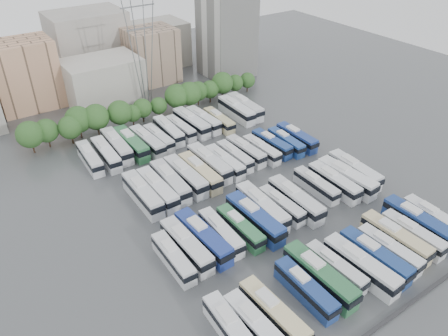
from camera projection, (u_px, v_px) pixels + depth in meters
ground at (253, 199)px, 84.63m from camera, size 220.00×220.00×0.00m
parapet at (395, 314)px, 61.68m from camera, size 56.00×0.50×0.50m
tree_line at (144, 106)px, 110.08m from camera, size 66.40×7.97×8.07m
city_buildings at (82, 63)px, 126.48m from camera, size 102.00×35.00×20.00m
apartment_tower at (227, 33)px, 133.76m from camera, size 14.00×14.00×26.00m
electricity_pylon at (141, 39)px, 109.97m from camera, size 9.00×6.91×33.83m
bus_r0_s0 at (232, 330)px, 57.57m from camera, size 3.19×11.97×3.72m
bus_r0_s1 at (257, 327)px, 57.92m from camera, size 3.00×12.11×3.78m
bus_r0_s2 at (274, 313)px, 59.79m from camera, size 3.17×12.49×3.89m
bus_r0_s4 at (305, 289)px, 63.56m from camera, size 2.71×11.69×3.66m
bus_r0_s5 at (320, 276)px, 65.31m from camera, size 3.16×13.53×4.23m
bus_r0_s6 at (335, 268)px, 67.20m from camera, size 2.88×11.12×3.46m
bus_r0_s7 at (361, 266)px, 67.07m from camera, size 3.48×13.32×4.14m
bus_r0_s8 at (375, 256)px, 68.85m from camera, size 3.21×12.78×3.98m
bus_r0_s9 at (389, 250)px, 70.33m from camera, size 2.94×11.54×3.59m
bus_r0_s10 at (395, 238)px, 72.45m from camera, size 3.07×12.74×3.98m
bus_r0_s11 at (413, 234)px, 73.49m from camera, size 2.79×11.61×3.62m
bus_r0_s12 at (417, 221)px, 76.02m from camera, size 2.84×12.87×4.04m
bus_r0_s13 at (434, 219)px, 76.78m from camera, size 3.04×11.99×3.73m
bus_r1_s0 at (173, 258)px, 68.89m from camera, size 2.65×11.24×3.51m
bus_r1_s1 at (187, 246)px, 70.90m from camera, size 3.08×12.93×4.04m
bus_r1_s2 at (203, 237)px, 72.42m from camera, size 3.58×13.64×4.24m
bus_r1_s3 at (221, 232)px, 73.88m from camera, size 2.96×11.57×3.60m
bus_r1_s4 at (240, 228)px, 74.96m from camera, size 2.58×11.34×3.55m
bus_r1_s5 at (255, 219)px, 76.46m from camera, size 3.33×13.66×4.26m
bus_r1_s6 at (262, 207)px, 79.26m from camera, size 3.40×13.42×4.18m
bus_r1_s7 at (281, 205)px, 80.33m from camera, size 2.63×10.91×3.41m
bus_r1_s8 at (296, 200)px, 81.15m from camera, size 3.19×13.36×4.17m
bus_r1_s10 at (316, 185)px, 85.68m from camera, size 2.59×11.05×3.45m
bus_r1_s11 at (334, 182)px, 86.18m from camera, size 2.91×12.49×3.91m
bus_r1_s12 at (347, 177)px, 87.24m from camera, size 3.61×13.57×4.22m
bus_r1_s13 at (354, 170)px, 89.58m from camera, size 3.47×13.09×4.07m
bus_r2_s1 at (143, 194)px, 82.61m from camera, size 3.05×13.31×4.17m
bus_r2_s2 at (158, 189)px, 83.95m from camera, size 2.88×13.09×4.10m
bus_r2_s3 at (170, 182)px, 86.09m from camera, size 3.44×13.37×4.16m
bus_r2_s4 at (186, 176)px, 87.68m from camera, size 3.06×13.39×4.19m
bus_r2_s5 at (200, 172)px, 88.90m from camera, size 2.88×13.07×4.10m
bus_r2_s6 at (209, 163)px, 91.77m from camera, size 3.04×13.50×4.23m
bus_r2_s7 at (225, 162)px, 92.62m from camera, size 2.70×11.88×3.72m
bus_r2_s8 at (235, 156)px, 94.81m from camera, size 2.47×11.13×3.49m
bus_r2_s9 at (246, 151)px, 96.53m from camera, size 2.95×11.73×3.65m
bus_r2_s10 at (262, 150)px, 97.13m from camera, size 2.67×11.12×3.47m
bus_r2_s11 at (272, 144)px, 99.26m from camera, size 3.04×11.60×3.61m
bus_r2_s12 at (286, 142)px, 100.04m from camera, size 2.90×11.25×3.50m
bus_r2_s13 at (297, 137)px, 101.57m from camera, size 2.64×11.98×3.76m
bus_r3_s0 at (90, 158)px, 93.88m from camera, size 3.19×12.07×3.75m
bus_r3_s1 at (106, 154)px, 95.15m from camera, size 3.12×12.56×3.91m
bus_r3_s2 at (117, 146)px, 97.90m from camera, size 3.45×13.49×4.20m
bus_r3_s3 at (131, 143)px, 98.72m from camera, size 3.16×13.49×4.22m
bus_r3_s4 at (147, 141)px, 99.69m from camera, size 3.40×12.84×3.99m
bus_r3_s5 at (159, 138)px, 101.56m from camera, size 2.84×11.24×3.50m
bus_r3_s6 at (169, 131)px, 104.26m from camera, size 3.09×12.27×3.82m
bus_r3_s7 at (180, 128)px, 105.81m from camera, size 2.75×10.98×3.42m
bus_r3_s8 at (192, 123)px, 107.42m from camera, size 3.27×13.41×4.18m
bus_r3_s9 at (203, 120)px, 108.97m from camera, size 3.26×12.47×3.88m
bus_r3_s10 at (219, 120)px, 109.07m from camera, size 2.91×11.60×3.62m
bus_r3_s12 at (236, 110)px, 113.35m from camera, size 3.34×13.61×4.25m
bus_r3_s13 at (245, 107)px, 115.05m from camera, size 3.44×13.59×4.23m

